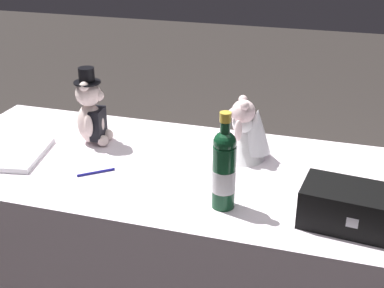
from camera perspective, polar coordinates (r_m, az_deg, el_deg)
The scene contains 7 objects.
reception_table at distance 2.10m, azimuth 0.00°, elevation -11.90°, with size 2.00×0.79×0.75m, color white.
teddy_bear_groom at distance 2.10m, azimuth -10.95°, elevation 3.44°, with size 0.14×0.15×0.31m.
teddy_bear_bride at distance 1.95m, azimuth 6.01°, elevation 1.23°, with size 0.22×0.19×0.24m.
champagne_bottle at distance 1.61m, azimuth 3.53°, elevation -2.71°, with size 0.07×0.07×0.32m.
signing_pen at distance 1.90m, azimuth -10.34°, elevation -3.04°, with size 0.12×0.10×0.01m.
gift_case_black at distance 1.62m, azimuth 16.90°, elevation -6.63°, with size 0.30×0.20×0.12m.
guestbook at distance 2.10m, azimuth -19.04°, elevation -0.98°, with size 0.23×0.28×0.02m, color white.
Camera 1 is at (0.49, -1.61, 1.63)m, focal length 48.63 mm.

